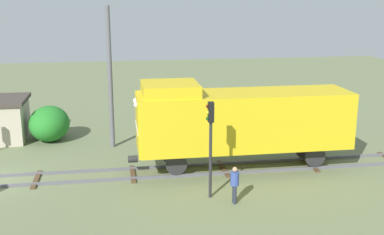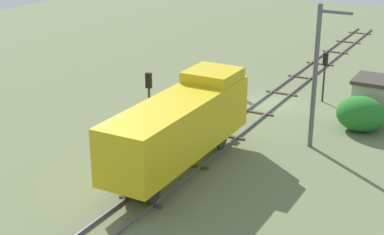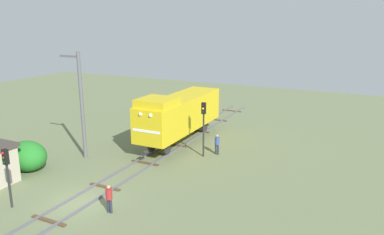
{
  "view_description": "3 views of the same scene",
  "coord_description": "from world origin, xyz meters",
  "px_view_note": "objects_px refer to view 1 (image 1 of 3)",
  "views": [
    {
      "loc": [
        23.51,
        6.54,
        8.99
      ],
      "look_at": [
        -1.12,
        10.49,
        2.64
      ],
      "focal_mm": 45.0,
      "sensor_mm": 36.0,
      "label": 1
    },
    {
      "loc": [
        -14.28,
        37.7,
        13.8
      ],
      "look_at": [
        1.16,
        9.53,
        1.8
      ],
      "focal_mm": 55.0,
      "sensor_mm": 36.0,
      "label": 2
    },
    {
      "loc": [
        15.19,
        -15.46,
        10.66
      ],
      "look_at": [
        1.43,
        12.53,
        2.59
      ],
      "focal_mm": 35.0,
      "sensor_mm": 36.0,
      "label": 3
    }
  ],
  "objects_px": {
    "traffic_signal_mid": "(210,132)",
    "relay_hut": "(4,119)",
    "locomotive": "(240,119)",
    "catenary_mast": "(110,74)",
    "worker_by_signal": "(235,182)"
  },
  "relations": [
    {
      "from": "traffic_signal_mid",
      "to": "relay_hut",
      "type": "bearing_deg",
      "value": -134.38
    },
    {
      "from": "worker_by_signal",
      "to": "catenary_mast",
      "type": "distance_m",
      "value": 11.24
    },
    {
      "from": "locomotive",
      "to": "catenary_mast",
      "type": "relative_size",
      "value": 1.37
    },
    {
      "from": "locomotive",
      "to": "traffic_signal_mid",
      "type": "distance_m",
      "value": 4.1
    },
    {
      "from": "traffic_signal_mid",
      "to": "worker_by_signal",
      "type": "height_order",
      "value": "traffic_signal_mid"
    },
    {
      "from": "locomotive",
      "to": "catenary_mast",
      "type": "height_order",
      "value": "catenary_mast"
    },
    {
      "from": "catenary_mast",
      "to": "traffic_signal_mid",
      "type": "bearing_deg",
      "value": 27.46
    },
    {
      "from": "locomotive",
      "to": "relay_hut",
      "type": "bearing_deg",
      "value": -119.24
    },
    {
      "from": "locomotive",
      "to": "catenary_mast",
      "type": "bearing_deg",
      "value": -127.24
    },
    {
      "from": "worker_by_signal",
      "to": "relay_hut",
      "type": "distance_m",
      "value": 16.83
    },
    {
      "from": "worker_by_signal",
      "to": "relay_hut",
      "type": "height_order",
      "value": "relay_hut"
    },
    {
      "from": "traffic_signal_mid",
      "to": "relay_hut",
      "type": "relative_size",
      "value": 1.28
    },
    {
      "from": "locomotive",
      "to": "relay_hut",
      "type": "xyz_separation_m",
      "value": [
        -7.5,
        -13.4,
        -1.38
      ]
    },
    {
      "from": "catenary_mast",
      "to": "relay_hut",
      "type": "xyz_separation_m",
      "value": [
        -2.44,
        -6.74,
        -3.08
      ]
    },
    {
      "from": "locomotive",
      "to": "catenary_mast",
      "type": "distance_m",
      "value": 8.53
    }
  ]
}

